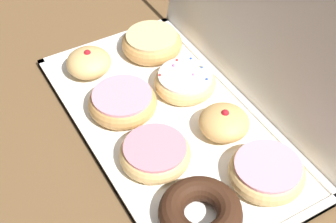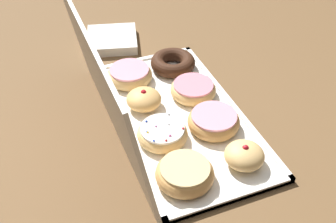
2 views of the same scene
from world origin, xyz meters
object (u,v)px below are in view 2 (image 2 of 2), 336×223
object	(u,v)px
pink_frosted_donut_1	(214,121)
chocolate_cake_ring_donut_3	(173,63)
glazed_ring_donut_4	(185,173)
napkin_stack	(112,40)
jelly_filled_donut_0	(244,155)
jelly_filled_donut_6	(144,99)
pink_frosted_donut_7	(130,74)
pink_frosted_donut_2	(193,89)
sprinkle_donut_5	(162,133)
donut_box	(179,118)

from	to	relation	value
pink_frosted_donut_1	chocolate_cake_ring_donut_3	world-z (taller)	pink_frosted_donut_1
pink_frosted_donut_1	glazed_ring_donut_4	world-z (taller)	glazed_ring_donut_4
napkin_stack	glazed_ring_donut_4	bearing A→B (deg)	178.57
pink_frosted_donut_1	napkin_stack	distance (m)	0.48
jelly_filled_donut_0	jelly_filled_donut_6	bearing A→B (deg)	27.40
glazed_ring_donut_4	pink_frosted_donut_7	distance (m)	0.37
pink_frosted_donut_2	sprinkle_donut_5	bearing A→B (deg)	133.22
donut_box	pink_frosted_donut_2	xyz separation A→B (m)	(0.06, -0.07, 0.02)
glazed_ring_donut_4	sprinkle_donut_5	bearing A→B (deg)	-0.67
pink_frosted_donut_2	sprinkle_donut_5	xyz separation A→B (m)	(-0.12, 0.13, 0.00)
pink_frosted_donut_2	jelly_filled_donut_6	bearing A→B (deg)	88.91
donut_box	pink_frosted_donut_7	xyz separation A→B (m)	(0.18, 0.06, 0.02)
chocolate_cake_ring_donut_3	sprinkle_donut_5	world-z (taller)	sprinkle_donut_5
donut_box	pink_frosted_donut_2	distance (m)	0.09
pink_frosted_donut_2	jelly_filled_donut_6	size ratio (longest dim) A/B	1.35
jelly_filled_donut_0	pink_frosted_donut_1	size ratio (longest dim) A/B	0.70
glazed_ring_donut_4	jelly_filled_donut_6	world-z (taller)	jelly_filled_donut_6
pink_frosted_donut_7	chocolate_cake_ring_donut_3	bearing A→B (deg)	-85.37
pink_frosted_donut_7	sprinkle_donut_5	bearing A→B (deg)	179.81
jelly_filled_donut_0	chocolate_cake_ring_donut_3	size ratio (longest dim) A/B	0.70
pink_frosted_donut_1	chocolate_cake_ring_donut_3	size ratio (longest dim) A/B	1.00
chocolate_cake_ring_donut_3	sprinkle_donut_5	distance (m)	0.28
jelly_filled_donut_0	glazed_ring_donut_4	world-z (taller)	jelly_filled_donut_0
pink_frosted_donut_1	pink_frosted_donut_2	xyz separation A→B (m)	(0.13, -0.01, -0.00)
donut_box	pink_frosted_donut_2	size ratio (longest dim) A/B	4.70
donut_box	chocolate_cake_ring_donut_3	distance (m)	0.20
jelly_filled_donut_6	napkin_stack	xyz separation A→B (m)	(0.33, -0.01, -0.02)
jelly_filled_donut_0	chocolate_cake_ring_donut_3	bearing A→B (deg)	0.81
donut_box	sprinkle_donut_5	bearing A→B (deg)	131.95
pink_frosted_donut_1	pink_frosted_donut_7	xyz separation A→B (m)	(0.25, 0.12, -0.00)
pink_frosted_donut_1	napkin_stack	size ratio (longest dim) A/B	0.83
glazed_ring_donut_4	pink_frosted_donut_7	xyz separation A→B (m)	(0.37, -0.00, -0.00)
pink_frosted_donut_7	napkin_stack	world-z (taller)	pink_frosted_donut_7
chocolate_cake_ring_donut_3	jelly_filled_donut_6	size ratio (longest dim) A/B	1.42
jelly_filled_donut_0	glazed_ring_donut_4	distance (m)	0.14
jelly_filled_donut_0	napkin_stack	xyz separation A→B (m)	(0.59, 0.12, -0.02)
donut_box	chocolate_cake_ring_donut_3	world-z (taller)	chocolate_cake_ring_donut_3
pink_frosted_donut_2	glazed_ring_donut_4	xyz separation A→B (m)	(-0.25, 0.13, 0.00)
pink_frosted_donut_1	glazed_ring_donut_4	distance (m)	0.18
sprinkle_donut_5	donut_box	bearing A→B (deg)	-48.05
napkin_stack	jelly_filled_donut_6	bearing A→B (deg)	177.73
jelly_filled_donut_0	pink_frosted_donut_7	bearing A→B (deg)	19.53
glazed_ring_donut_4	donut_box	bearing A→B (deg)	-19.59
donut_box	jelly_filled_donut_0	world-z (taller)	jelly_filled_donut_0
donut_box	napkin_stack	xyz separation A→B (m)	(0.40, 0.05, 0.01)
chocolate_cake_ring_donut_3	pink_frosted_donut_1	bearing A→B (deg)	179.12
pink_frosted_donut_7	napkin_stack	bearing A→B (deg)	-3.31
donut_box	glazed_ring_donut_4	world-z (taller)	glazed_ring_donut_4
donut_box	sprinkle_donut_5	world-z (taller)	sprinkle_donut_5
chocolate_cake_ring_donut_3	napkin_stack	world-z (taller)	chocolate_cake_ring_donut_3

